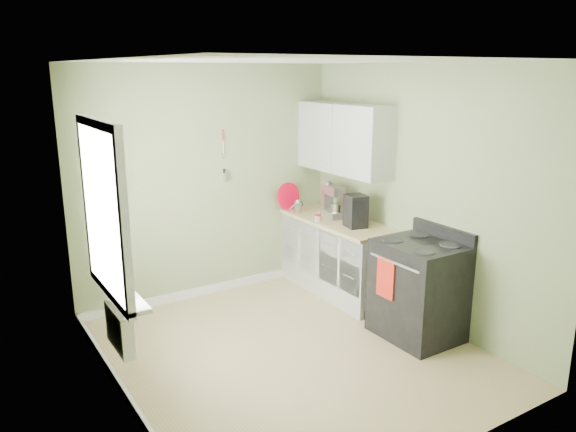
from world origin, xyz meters
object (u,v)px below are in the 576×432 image
stand_mixer (333,202)px  coffee_maker (356,212)px  stove (419,289)px  kettle (297,206)px

stand_mixer → coffee_maker: bearing=-96.6°
stove → stand_mixer: size_ratio=2.63×
stove → coffee_maker: 1.17m
stand_mixer → kettle: stand_mixer is taller
stove → kettle: size_ratio=6.62×
stove → coffee_maker: (-0.01, 1.01, 0.58)m
stove → stand_mixer: (0.04, 1.51, 0.59)m
kettle → coffee_maker: coffee_maker is taller
stand_mixer → coffee_maker: 0.50m
stand_mixer → coffee_maker: stand_mixer is taller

